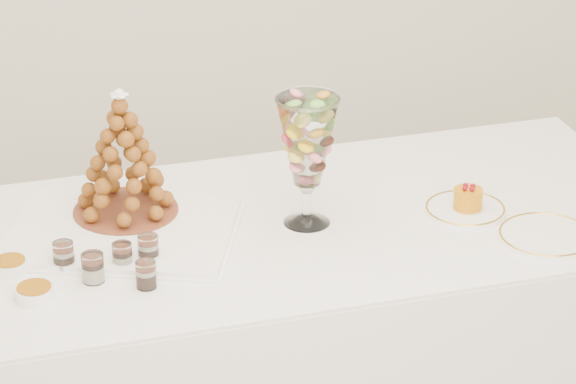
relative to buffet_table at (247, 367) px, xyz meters
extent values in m
cube|color=white|center=(0.00, 0.00, -0.01)|extent=(2.26, 0.99, 0.83)
cube|color=white|center=(0.00, 0.00, 0.42)|extent=(2.24, 0.99, 0.01)
cube|color=white|center=(-0.31, 0.04, 0.43)|extent=(0.67, 0.58, 0.02)
cylinder|color=white|center=(0.16, 0.00, 0.43)|extent=(0.12, 0.12, 0.02)
cylinder|color=white|center=(0.16, 0.00, 0.48)|extent=(0.03, 0.03, 0.08)
sphere|color=white|center=(0.16, 0.00, 0.52)|extent=(0.04, 0.04, 0.04)
cylinder|color=white|center=(0.58, -0.04, 0.43)|extent=(0.22, 0.22, 0.01)
cylinder|color=white|center=(0.73, -0.23, 0.43)|extent=(0.25, 0.25, 0.01)
cylinder|color=white|center=(-0.47, -0.09, 0.46)|extent=(0.06, 0.06, 0.07)
cylinder|color=white|center=(-0.33, -0.13, 0.45)|extent=(0.05, 0.05, 0.07)
cylinder|color=white|center=(-0.26, -0.11, 0.46)|extent=(0.07, 0.07, 0.07)
cylinder|color=white|center=(-0.41, -0.17, 0.46)|extent=(0.06, 0.06, 0.07)
cylinder|color=white|center=(-0.29, -0.23, 0.45)|extent=(0.06, 0.06, 0.07)
cylinder|color=white|center=(-0.60, -0.07, 0.43)|extent=(0.09, 0.09, 0.03)
cylinder|color=white|center=(-0.55, -0.22, 0.43)|extent=(0.09, 0.09, 0.03)
cylinder|color=brown|center=(-0.29, 0.14, 0.44)|extent=(0.27, 0.27, 0.01)
cone|color=brown|center=(-0.29, 0.14, 0.61)|extent=(0.28, 0.28, 0.33)
sphere|color=white|center=(-0.29, 0.14, 0.76)|extent=(0.03, 0.03, 0.03)
cylinder|color=orange|center=(0.59, -0.04, 0.46)|extent=(0.08, 0.08, 0.05)
sphere|color=maroon|center=(0.60, -0.03, 0.49)|extent=(0.01, 0.01, 0.01)
sphere|color=maroon|center=(0.59, -0.03, 0.49)|extent=(0.01, 0.01, 0.01)
sphere|color=maroon|center=(0.58, -0.04, 0.49)|extent=(0.01, 0.01, 0.01)
sphere|color=maroon|center=(0.59, -0.05, 0.49)|extent=(0.01, 0.01, 0.01)
camera|label=1|loc=(-0.63, -3.03, 2.05)|focal=85.00mm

